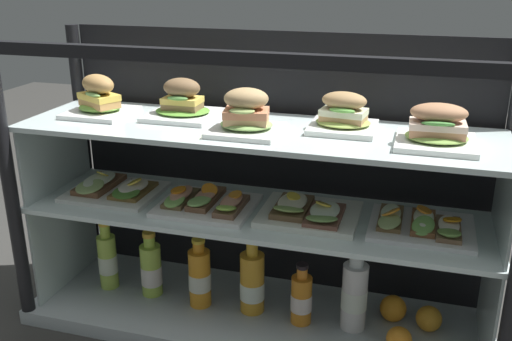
{
  "coord_description": "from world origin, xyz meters",
  "views": [
    {
      "loc": [
        0.42,
        -1.42,
        1.02
      ],
      "look_at": [
        0.0,
        0.0,
        0.49
      ],
      "focal_mm": 40.44,
      "sensor_mm": 36.0,
      "label": 1
    }
  ],
  "objects_px": {
    "juice_bottle_front_fourth": "(301,299)",
    "orange_fruit_beside_bottles": "(399,339)",
    "juice_bottle_back_left": "(200,277)",
    "orange_fruit_near_left_post": "(429,319)",
    "plated_roll_sandwich_center": "(182,104)",
    "juice_bottle_front_middle": "(151,269)",
    "open_sandwich_tray_right_of_center": "(114,188)",
    "open_sandwich_tray_center": "(308,212)",
    "plated_roll_sandwich_near_right_corner": "(246,116)",
    "orange_fruit_rolled_forward": "(393,308)",
    "plated_roll_sandwich_far_right": "(99,100)",
    "juice_bottle_back_center": "(108,259)",
    "open_sandwich_tray_far_right": "(420,224)",
    "open_sandwich_tray_left_of_center": "(206,202)",
    "juice_bottle_front_second": "(354,295)",
    "plated_roll_sandwich_right_of_center": "(437,130)",
    "plated_roll_sandwich_left_of_center": "(343,116)",
    "juice_bottle_tucked_behind": "(253,282)"
  },
  "relations": [
    {
      "from": "plated_roll_sandwich_center",
      "to": "juice_bottle_tucked_behind",
      "type": "height_order",
      "value": "plated_roll_sandwich_center"
    },
    {
      "from": "plated_roll_sandwich_left_of_center",
      "to": "plated_roll_sandwich_right_of_center",
      "type": "height_order",
      "value": "plated_roll_sandwich_right_of_center"
    },
    {
      "from": "plated_roll_sandwich_center",
      "to": "juice_bottle_tucked_behind",
      "type": "distance_m",
      "value": 0.56
    },
    {
      "from": "juice_bottle_tucked_behind",
      "to": "plated_roll_sandwich_right_of_center",
      "type": "bearing_deg",
      "value": -3.4
    },
    {
      "from": "juice_bottle_back_left",
      "to": "orange_fruit_beside_bottles",
      "type": "bearing_deg",
      "value": -5.69
    },
    {
      "from": "plated_roll_sandwich_left_of_center",
      "to": "open_sandwich_tray_right_of_center",
      "type": "relative_size",
      "value": 0.65
    },
    {
      "from": "plated_roll_sandwich_center",
      "to": "open_sandwich_tray_center",
      "type": "relative_size",
      "value": 0.71
    },
    {
      "from": "plated_roll_sandwich_left_of_center",
      "to": "juice_bottle_front_fourth",
      "type": "relative_size",
      "value": 0.92
    },
    {
      "from": "juice_bottle_front_second",
      "to": "orange_fruit_rolled_forward",
      "type": "relative_size",
      "value": 3.2
    },
    {
      "from": "plated_roll_sandwich_center",
      "to": "open_sandwich_tray_far_right",
      "type": "bearing_deg",
      "value": -4.31
    },
    {
      "from": "juice_bottle_tucked_behind",
      "to": "juice_bottle_front_second",
      "type": "height_order",
      "value": "juice_bottle_front_second"
    },
    {
      "from": "plated_roll_sandwich_left_of_center",
      "to": "juice_bottle_tucked_behind",
      "type": "relative_size",
      "value": 0.71
    },
    {
      "from": "juice_bottle_back_center",
      "to": "plated_roll_sandwich_far_right",
      "type": "bearing_deg",
      "value": 15.69
    },
    {
      "from": "juice_bottle_back_center",
      "to": "juice_bottle_front_second",
      "type": "height_order",
      "value": "juice_bottle_front_second"
    },
    {
      "from": "plated_roll_sandwich_near_right_corner",
      "to": "orange_fruit_rolled_forward",
      "type": "distance_m",
      "value": 0.71
    },
    {
      "from": "open_sandwich_tray_right_of_center",
      "to": "juice_bottle_front_middle",
      "type": "distance_m",
      "value": 0.28
    },
    {
      "from": "plated_roll_sandwich_center",
      "to": "juice_bottle_back_left",
      "type": "xyz_separation_m",
      "value": [
        0.06,
        -0.06,
        -0.51
      ]
    },
    {
      "from": "plated_roll_sandwich_left_of_center",
      "to": "juice_bottle_front_fourth",
      "type": "distance_m",
      "value": 0.54
    },
    {
      "from": "plated_roll_sandwich_right_of_center",
      "to": "juice_bottle_back_center",
      "type": "distance_m",
      "value": 1.08
    },
    {
      "from": "plated_roll_sandwich_far_right",
      "to": "open_sandwich_tray_left_of_center",
      "type": "xyz_separation_m",
      "value": [
        0.33,
        -0.03,
        -0.27
      ]
    },
    {
      "from": "orange_fruit_near_left_post",
      "to": "orange_fruit_rolled_forward",
      "type": "xyz_separation_m",
      "value": [
        -0.1,
        0.02,
        0.0
      ]
    },
    {
      "from": "open_sandwich_tray_right_of_center",
      "to": "open_sandwich_tray_far_right",
      "type": "xyz_separation_m",
      "value": [
        0.89,
        0.0,
        -0.0
      ]
    },
    {
      "from": "open_sandwich_tray_center",
      "to": "plated_roll_sandwich_right_of_center",
      "type": "bearing_deg",
      "value": -2.33
    },
    {
      "from": "open_sandwich_tray_right_of_center",
      "to": "open_sandwich_tray_left_of_center",
      "type": "xyz_separation_m",
      "value": [
        0.31,
        -0.02,
        0.0
      ]
    },
    {
      "from": "open_sandwich_tray_right_of_center",
      "to": "open_sandwich_tray_left_of_center",
      "type": "relative_size",
      "value": 1.0
    },
    {
      "from": "open_sandwich_tray_left_of_center",
      "to": "juice_bottle_front_second",
      "type": "bearing_deg",
      "value": 2.82
    },
    {
      "from": "open_sandwich_tray_center",
      "to": "juice_bottle_back_center",
      "type": "height_order",
      "value": "open_sandwich_tray_center"
    },
    {
      "from": "open_sandwich_tray_center",
      "to": "juice_bottle_back_center",
      "type": "relative_size",
      "value": 1.15
    },
    {
      "from": "plated_roll_sandwich_far_right",
      "to": "juice_bottle_front_fourth",
      "type": "relative_size",
      "value": 0.94
    },
    {
      "from": "juice_bottle_back_left",
      "to": "orange_fruit_near_left_post",
      "type": "xyz_separation_m",
      "value": [
        0.67,
        0.06,
        -0.06
      ]
    },
    {
      "from": "juice_bottle_front_fourth",
      "to": "orange_fruit_beside_bottles",
      "type": "distance_m",
      "value": 0.29
    },
    {
      "from": "open_sandwich_tray_right_of_center",
      "to": "juice_bottle_front_second",
      "type": "bearing_deg",
      "value": -0.03
    },
    {
      "from": "juice_bottle_back_left",
      "to": "open_sandwich_tray_center",
      "type": "bearing_deg",
      "value": 0.43
    },
    {
      "from": "open_sandwich_tray_center",
      "to": "open_sandwich_tray_far_right",
      "type": "height_order",
      "value": "open_sandwich_tray_center"
    },
    {
      "from": "plated_roll_sandwich_right_of_center",
      "to": "open_sandwich_tray_right_of_center",
      "type": "bearing_deg",
      "value": 178.67
    },
    {
      "from": "plated_roll_sandwich_left_of_center",
      "to": "orange_fruit_beside_bottles",
      "type": "relative_size",
      "value": 2.5
    },
    {
      "from": "open_sandwich_tray_far_right",
      "to": "juice_bottle_front_middle",
      "type": "relative_size",
      "value": 1.25
    },
    {
      "from": "open_sandwich_tray_far_right",
      "to": "juice_bottle_back_left",
      "type": "distance_m",
      "value": 0.66
    },
    {
      "from": "juice_bottle_front_fourth",
      "to": "orange_fruit_near_left_post",
      "type": "distance_m",
      "value": 0.36
    },
    {
      "from": "plated_roll_sandwich_center",
      "to": "juice_bottle_front_middle",
      "type": "bearing_deg",
      "value": -155.63
    },
    {
      "from": "plated_roll_sandwich_left_of_center",
      "to": "plated_roll_sandwich_near_right_corner",
      "type": "bearing_deg",
      "value": -158.32
    },
    {
      "from": "juice_bottle_back_left",
      "to": "plated_roll_sandwich_far_right",
      "type": "bearing_deg",
      "value": 175.51
    },
    {
      "from": "orange_fruit_near_left_post",
      "to": "juice_bottle_front_fourth",
      "type": "bearing_deg",
      "value": -169.91
    },
    {
      "from": "plated_roll_sandwich_left_of_center",
      "to": "juice_bottle_back_left",
      "type": "xyz_separation_m",
      "value": [
        -0.4,
        -0.06,
        -0.51
      ]
    },
    {
      "from": "plated_roll_sandwich_left_of_center",
      "to": "juice_bottle_front_middle",
      "type": "height_order",
      "value": "plated_roll_sandwich_left_of_center"
    },
    {
      "from": "juice_bottle_back_left",
      "to": "open_sandwich_tray_right_of_center",
      "type": "bearing_deg",
      "value": 177.72
    },
    {
      "from": "plated_roll_sandwich_near_right_corner",
      "to": "orange_fruit_rolled_forward",
      "type": "bearing_deg",
      "value": 15.78
    },
    {
      "from": "orange_fruit_beside_bottles",
      "to": "open_sandwich_tray_left_of_center",
      "type": "bearing_deg",
      "value": 175.05
    },
    {
      "from": "plated_roll_sandwich_center",
      "to": "juice_bottle_back_center",
      "type": "distance_m",
      "value": 0.57
    },
    {
      "from": "open_sandwich_tray_left_of_center",
      "to": "juice_bottle_back_center",
      "type": "relative_size",
      "value": 1.15
    }
  ]
}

